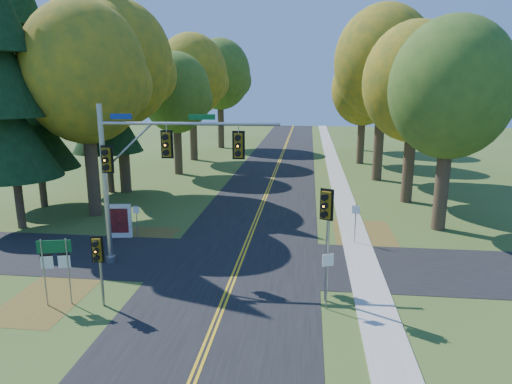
# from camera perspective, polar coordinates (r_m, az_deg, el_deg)

# --- Properties ---
(ground) EXTENTS (160.00, 160.00, 0.00)m
(ground) POSITION_cam_1_polar(r_m,az_deg,el_deg) (21.77, -2.81, -10.60)
(ground) COLOR #354C1B
(ground) RESTS_ON ground
(road_main) EXTENTS (8.00, 160.00, 0.02)m
(road_main) POSITION_cam_1_polar(r_m,az_deg,el_deg) (21.77, -2.81, -10.58)
(road_main) COLOR black
(road_main) RESTS_ON ground
(road_cross) EXTENTS (60.00, 6.00, 0.02)m
(road_cross) POSITION_cam_1_polar(r_m,az_deg,el_deg) (23.59, -2.02, -8.63)
(road_cross) COLOR black
(road_cross) RESTS_ON ground
(centerline_left) EXTENTS (0.10, 160.00, 0.01)m
(centerline_left) POSITION_cam_1_polar(r_m,az_deg,el_deg) (21.78, -3.08, -10.53)
(centerline_left) COLOR gold
(centerline_left) RESTS_ON road_main
(centerline_right) EXTENTS (0.10, 160.00, 0.01)m
(centerline_right) POSITION_cam_1_polar(r_m,az_deg,el_deg) (21.75, -2.55, -10.56)
(centerline_right) COLOR gold
(centerline_right) RESTS_ON road_main
(sidewalk_east) EXTENTS (1.60, 160.00, 0.06)m
(sidewalk_east) POSITION_cam_1_polar(r_m,az_deg,el_deg) (21.70, 13.88, -11.00)
(sidewalk_east) COLOR #9E998E
(sidewalk_east) RESTS_ON ground
(leaf_patch_w_near) EXTENTS (4.00, 6.00, 0.00)m
(leaf_patch_w_near) POSITION_cam_1_polar(r_m,az_deg,el_deg) (27.06, -15.19, -6.17)
(leaf_patch_w_near) COLOR brown
(leaf_patch_w_near) RESTS_ON ground
(leaf_patch_e) EXTENTS (3.50, 8.00, 0.00)m
(leaf_patch_e) POSITION_cam_1_polar(r_m,az_deg,el_deg) (27.32, 13.60, -5.89)
(leaf_patch_e) COLOR brown
(leaf_patch_e) RESTS_ON ground
(leaf_patch_w_far) EXTENTS (3.00, 5.00, 0.00)m
(leaf_patch_w_far) POSITION_cam_1_polar(r_m,az_deg,el_deg) (21.71, -24.61, -11.94)
(leaf_patch_w_far) COLOR brown
(leaf_patch_w_far) RESTS_ON ground
(tree_w_a) EXTENTS (8.00, 8.00, 14.15)m
(tree_w_a) POSITION_cam_1_polar(r_m,az_deg,el_deg) (32.41, -20.50, 13.69)
(tree_w_a) COLOR #38281C
(tree_w_a) RESTS_ON ground
(tree_e_a) EXTENTS (7.20, 7.20, 12.73)m
(tree_e_a) POSITION_cam_1_polar(r_m,az_deg,el_deg) (29.57, 23.28, 11.71)
(tree_e_a) COLOR #38281C
(tree_e_a) RESTS_ON ground
(tree_w_b) EXTENTS (8.60, 8.60, 15.38)m
(tree_w_b) POSITION_cam_1_polar(r_m,az_deg,el_deg) (38.96, -16.73, 15.07)
(tree_w_b) COLOR #38281C
(tree_w_b) RESTS_ON ground
(tree_e_b) EXTENTS (7.60, 7.60, 13.33)m
(tree_e_b) POSITION_cam_1_polar(r_m,az_deg,el_deg) (36.02, 19.33, 12.73)
(tree_e_b) COLOR #38281C
(tree_e_b) RESTS_ON ground
(tree_w_c) EXTENTS (6.80, 6.80, 11.91)m
(tree_w_c) POSITION_cam_1_polar(r_m,az_deg,el_deg) (45.93, -9.90, 12.05)
(tree_w_c) COLOR #38281C
(tree_w_c) RESTS_ON ground
(tree_e_c) EXTENTS (8.80, 8.80, 15.79)m
(tree_e_c) POSITION_cam_1_polar(r_m,az_deg,el_deg) (43.84, 15.75, 15.27)
(tree_e_c) COLOR #38281C
(tree_e_c) RESTS_ON ground
(tree_w_d) EXTENTS (8.20, 8.20, 14.56)m
(tree_w_d) POSITION_cam_1_polar(r_m,az_deg,el_deg) (54.50, -7.95, 14.23)
(tree_w_d) COLOR #38281C
(tree_w_d) RESTS_ON ground
(tree_e_d) EXTENTS (7.00, 7.00, 12.32)m
(tree_e_d) POSITION_cam_1_polar(r_m,az_deg,el_deg) (52.83, 13.35, 12.36)
(tree_e_d) COLOR #38281C
(tree_e_d) RESTS_ON ground
(tree_w_e) EXTENTS (8.40, 8.40, 14.97)m
(tree_w_e) POSITION_cam_1_polar(r_m,az_deg,el_deg) (64.88, -4.44, 14.42)
(tree_w_e) COLOR #38281C
(tree_w_e) RESTS_ON ground
(tree_e_e) EXTENTS (7.80, 7.80, 13.74)m
(tree_e_e) POSITION_cam_1_polar(r_m,az_deg,el_deg) (63.60, 13.40, 13.33)
(tree_e_e) COLOR #38281C
(tree_e_e) RESTS_ON ground
(pine_a) EXTENTS (5.60, 5.60, 19.48)m
(pine_a) POSITION_cam_1_polar(r_m,az_deg,el_deg) (31.21, -28.97, 12.37)
(pine_a) COLOR #38281C
(pine_a) RESTS_ON ground
(pine_b) EXTENTS (5.60, 5.60, 17.31)m
(pine_b) POSITION_cam_1_polar(r_m,az_deg,el_deg) (36.21, -26.18, 10.96)
(pine_b) COLOR #38281C
(pine_b) RESTS_ON ground
(pine_c) EXTENTS (5.60, 5.60, 20.56)m
(pine_c) POSITION_cam_1_polar(r_m,az_deg,el_deg) (39.19, -18.60, 13.94)
(pine_c) COLOR #38281C
(pine_c) RESTS_ON ground
(traffic_mast) EXTENTS (8.76, 0.90, 7.94)m
(traffic_mast) POSITION_cam_1_polar(r_m,az_deg,el_deg) (22.42, -13.50, 3.41)
(traffic_mast) COLOR #9A9CA3
(traffic_mast) RESTS_ON ground
(east_signal_pole) EXTENTS (0.53, 0.64, 4.86)m
(east_signal_pole) POSITION_cam_1_polar(r_m,az_deg,el_deg) (18.29, 8.82, -3.16)
(east_signal_pole) COLOR #919599
(east_signal_pole) RESTS_ON ground
(ped_signal_pole) EXTENTS (0.48, 0.56, 3.06)m
(ped_signal_pole) POSITION_cam_1_polar(r_m,az_deg,el_deg) (19.16, -19.13, -7.43)
(ped_signal_pole) COLOR gray
(ped_signal_pole) RESTS_ON ground
(route_sign_cluster) EXTENTS (1.30, 0.35, 2.85)m
(route_sign_cluster) POSITION_cam_1_polar(r_m,az_deg,el_deg) (20.17, -23.81, -7.62)
(route_sign_cluster) COLOR gray
(route_sign_cluster) RESTS_ON ground
(info_kiosk) EXTENTS (1.47, 0.40, 2.02)m
(info_kiosk) POSITION_cam_1_polar(r_m,az_deg,el_deg) (27.92, -16.77, -3.52)
(info_kiosk) COLOR silver
(info_kiosk) RESTS_ON ground
(reg_sign_e_north) EXTENTS (0.42, 0.19, 2.29)m
(reg_sign_e_north) POSITION_cam_1_polar(r_m,az_deg,el_deg) (26.23, 12.34, -3.04)
(reg_sign_e_north) COLOR gray
(reg_sign_e_north) RESTS_ON ground
(reg_sign_e_south) EXTENTS (0.45, 0.19, 2.44)m
(reg_sign_e_south) POSITION_cam_1_polar(r_m,az_deg,el_deg) (18.47, 8.93, -9.66)
(reg_sign_e_south) COLOR gray
(reg_sign_e_south) RESTS_ON ground
(reg_sign_w) EXTENTS (0.38, 0.07, 1.99)m
(reg_sign_w) POSITION_cam_1_polar(r_m,az_deg,el_deg) (27.46, -14.71, -2.89)
(reg_sign_w) COLOR gray
(reg_sign_w) RESTS_ON ground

